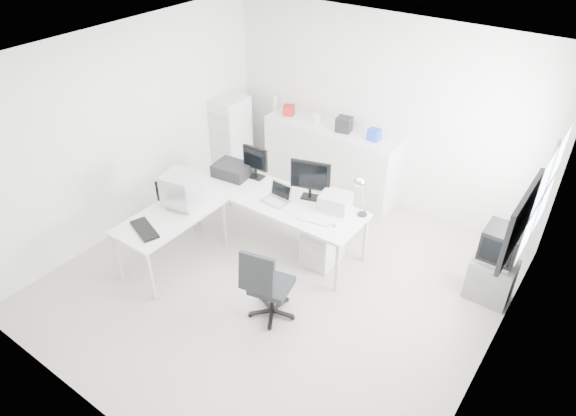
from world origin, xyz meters
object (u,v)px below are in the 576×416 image
Objects in this scene: laptop at (275,195)px; laser_printer at (335,202)px; crt_tv at (501,246)px; sideboard at (330,159)px; inkjet_printer at (232,170)px; filing_cabinet at (231,136)px; side_desk at (173,239)px; drawer_pedestal at (323,242)px; crt_monitor at (182,189)px; tv_cabinet at (491,279)px; lcd_monitor_small at (255,162)px; main_desk at (277,221)px; office_chair at (272,282)px; lcd_monitor_large at (310,180)px.

laptop is 0.93× the size of laser_printer.
sideboard is (-2.87, 0.98, -0.23)m from crt_tv.
inkjet_printer is 0.37× the size of filing_cabinet.
crt_tv reaches higher than side_desk.
crt_monitor is at bearing -149.86° from drawer_pedestal.
side_desk is 2.80× the size of crt_monitor.
sideboard is at bearing 59.51° from inkjet_printer.
tv_cabinet is 1.09× the size of crt_tv.
sideboard reaches higher than tv_cabinet.
filing_cabinet is at bearing 139.80° from lcd_monitor_small.
lcd_monitor_small is 0.36× the size of filing_cabinet.
sideboard is (-0.17, 1.63, 0.17)m from main_desk.
crt_monitor is at bearing -157.14° from tv_cabinet.
inkjet_printer is 1.69m from sideboard.
side_desk is 2.80× the size of crt_tv.
laser_printer is 2.73m from filing_cabinet.
lcd_monitor_small is 0.71m from laptop.
crt_monitor is 1.70m from office_chair.
lcd_monitor_large is 2.37m from filing_cabinet.
tv_cabinet is 4.55m from filing_cabinet.
laser_printer is 0.67× the size of tv_cabinet.
crt_tv is (3.54, 0.54, -0.07)m from inkjet_printer.
main_desk is 1.71× the size of side_desk.
lcd_monitor_large is (-0.35, 0.20, 0.72)m from drawer_pedestal.
laptop reaches higher than office_chair.
inkjet_printer is at bearing 178.15° from drawer_pedestal.
side_desk is 2.57× the size of tv_cabinet.
laser_printer is at bearing -56.70° from sideboard.
side_desk is 2.93× the size of lcd_monitor_small.
lcd_monitor_small is at bearing 170.91° from drawer_pedestal.
laser_printer is (1.60, 1.32, 0.48)m from side_desk.
crt_monitor reaches higher than lcd_monitor_small.
office_chair reaches higher than side_desk.
inkjet_printer reaches higher than side_desk.
tv_cabinet is at bearing -18.88° from sideboard.
crt_tv is (2.69, 0.64, 0.39)m from main_desk.
office_chair reaches higher than tv_cabinet.
sideboard is at bearing 15.63° from filing_cabinet.
crt_tv is (1.99, 0.59, 0.47)m from drawer_pedestal.
laptop is at bearing -34.37° from filing_cabinet.
crt_monitor reaches higher than side_desk.
main_desk is at bearing -166.55° from tv_cabinet.
side_desk is 2.86× the size of inkjet_printer.
main_desk is at bearing 33.36° from crt_monitor.
office_chair is (1.30, -1.36, -0.51)m from lcd_monitor_small.
filing_cabinet is at bearing 173.35° from tv_cabinet.
lcd_monitor_large is 0.41× the size of filing_cabinet.
sideboard is at bearing 93.19° from lcd_monitor_large.
crt_tv is at bearing 2.17° from inkjet_printer.
lcd_monitor_large is 0.49m from laptop.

